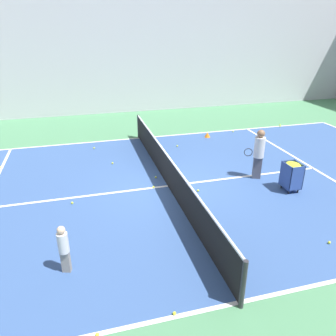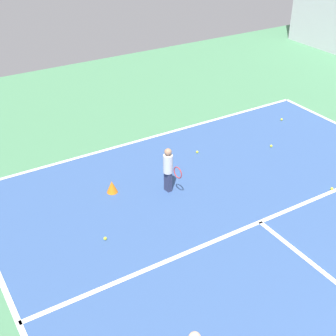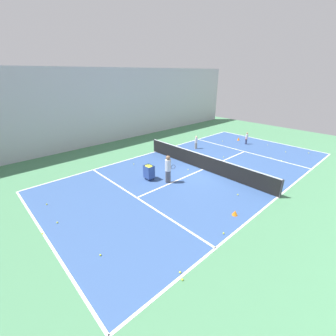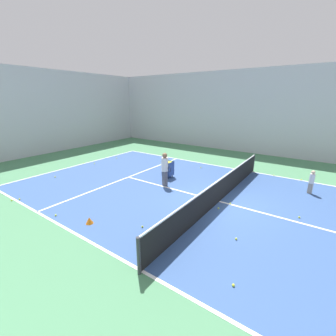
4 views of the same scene
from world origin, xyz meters
name	(u,v)px [view 2 (image 2 of 4)]	position (x,y,z in m)	size (l,w,h in m)	color
line_baseline_near	(153,137)	(0.00, -10.16, 0.01)	(10.27, 0.10, 0.00)	white
line_service_near	(260,222)	(0.00, -5.59, 0.01)	(10.27, 0.10, 0.00)	white
player_near_baseline	(168,167)	(1.03, -7.62, 0.64)	(0.25, 0.55, 1.11)	#2D3351
training_cone_1	(112,187)	(2.18, -8.25, 0.15)	(0.26, 0.26, 0.30)	orange
tennis_ball_4	(332,189)	(-2.25, -5.65, 0.04)	(0.07, 0.07, 0.07)	yellow
tennis_ball_15	(282,119)	(-3.87, -9.07, 0.04)	(0.07, 0.07, 0.07)	yellow
tennis_ball_19	(271,146)	(-2.46, -7.96, 0.04)	(0.07, 0.07, 0.07)	yellow
tennis_ball_20	(105,238)	(3.04, -6.77, 0.04)	(0.07, 0.07, 0.07)	yellow
tennis_ball_22	(197,152)	(-0.55, -8.74, 0.04)	(0.07, 0.07, 0.07)	yellow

